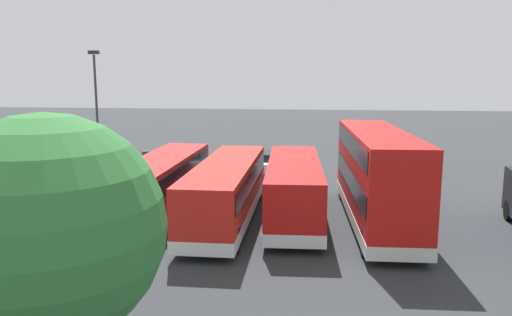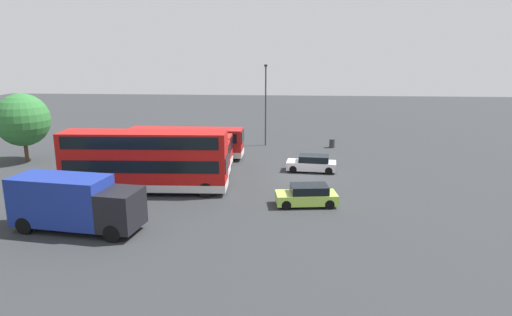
# 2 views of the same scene
# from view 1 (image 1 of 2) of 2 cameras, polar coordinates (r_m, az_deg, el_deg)

# --- Properties ---
(ground_plane) EXTENTS (140.00, 140.00, 0.00)m
(ground_plane) POSITION_cam_1_polar(r_m,az_deg,el_deg) (36.14, 2.74, -1.80)
(ground_plane) COLOR #2D3033
(bus_double_decker_near_end) EXTENTS (3.13, 12.16, 4.55)m
(bus_double_decker_near_end) POSITION_cam_1_polar(r_m,az_deg,el_deg) (24.20, 13.94, -1.85)
(bus_double_decker_near_end) COLOR #B71411
(bus_double_decker_near_end) RESTS_ON ground
(bus_single_deck_second) EXTENTS (3.10, 10.86, 2.95)m
(bus_single_deck_second) POSITION_cam_1_polar(r_m,az_deg,el_deg) (24.49, 4.47, -3.45)
(bus_single_deck_second) COLOR #B71411
(bus_single_deck_second) RESTS_ON ground
(bus_single_deck_third) EXTENTS (2.70, 11.82, 2.95)m
(bus_single_deck_third) POSITION_cam_1_polar(r_m,az_deg,el_deg) (24.08, -3.45, -3.65)
(bus_single_deck_third) COLOR red
(bus_single_deck_third) RESTS_ON ground
(bus_single_deck_fourth) EXTENTS (2.65, 11.09, 2.95)m
(bus_single_deck_fourth) POSITION_cam_1_polar(r_m,az_deg,el_deg) (25.91, -10.92, -2.87)
(bus_single_deck_fourth) COLOR #A51919
(bus_single_deck_fourth) RESTS_ON ground
(car_hatchback_silver) EXTENTS (2.30, 4.28, 1.43)m
(car_hatchback_silver) POSITION_cam_1_polar(r_m,az_deg,el_deg) (36.27, 14.83, -0.94)
(car_hatchback_silver) COLOR #A5D14C
(car_hatchback_silver) RESTS_ON ground
(car_small_green) EXTENTS (2.16, 4.37, 1.43)m
(car_small_green) POSITION_cam_1_polar(r_m,az_deg,el_deg) (36.83, 0.73, -0.46)
(car_small_green) COLOR silver
(car_small_green) RESTS_ON ground
(lamp_post_tall) EXTENTS (0.70, 0.30, 8.81)m
(lamp_post_tall) POSITION_cam_1_polar(r_m,az_deg,el_deg) (34.71, -18.22, 5.76)
(lamp_post_tall) COLOR #38383D
(lamp_post_tall) RESTS_ON ground
(waste_bin_yellow) EXTENTS (0.60, 0.60, 0.95)m
(waste_bin_yellow) POSITION_cam_1_polar(r_m,az_deg,el_deg) (41.65, -12.84, 0.16)
(waste_bin_yellow) COLOR #333338
(waste_bin_yellow) RESTS_ON ground
(tree_midright) EXTENTS (4.92, 4.92, 6.43)m
(tree_midright) POSITION_cam_1_polar(r_m,az_deg,el_deg) (11.19, -23.09, -7.67)
(tree_midright) COLOR #4C3823
(tree_midright) RESTS_ON ground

